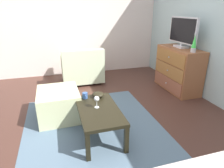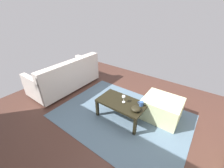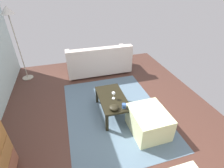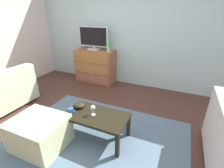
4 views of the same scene
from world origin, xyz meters
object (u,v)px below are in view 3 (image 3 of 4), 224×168
at_px(bowl_decorative, 114,108).
at_px(ottoman, 149,122).
at_px(mug, 124,106).
at_px(wine_glass, 114,93).
at_px(standing_lamp, 9,18).
at_px(coffee_table, 112,99).
at_px(couch_large, 99,61).

xyz_separation_m(bowl_decorative, ottoman, (-0.30, -0.55, -0.21)).
height_order(mug, bowl_decorative, mug).
relative_size(wine_glass, standing_lamp, 0.09).
bearing_deg(standing_lamp, coffee_table, -137.46).
height_order(wine_glass, mug, wine_glass).
xyz_separation_m(couch_large, ottoman, (-2.47, -0.35, -0.11)).
bearing_deg(wine_glass, ottoman, -142.15).
height_order(mug, standing_lamp, standing_lamp).
bearing_deg(mug, coffee_table, 17.98).
relative_size(bowl_decorative, standing_lamp, 0.09).
bearing_deg(bowl_decorative, standing_lamp, 37.06).
height_order(coffee_table, couch_large, couch_large).
height_order(wine_glass, couch_large, couch_large).
bearing_deg(ottoman, couch_large, 8.03).
xyz_separation_m(mug, couch_large, (2.19, -0.02, -0.11)).
bearing_deg(ottoman, standing_lamp, 41.27).
bearing_deg(coffee_table, standing_lamp, 42.54).
bearing_deg(standing_lamp, ottoman, -138.73).
relative_size(coffee_table, couch_large, 0.52).
bearing_deg(standing_lamp, mug, -140.33).
height_order(ottoman, standing_lamp, standing_lamp).
bearing_deg(coffee_table, bowl_decorative, 168.40).
bearing_deg(coffee_table, mug, -162.02).
distance_m(coffee_table, ottoman, 0.81).
relative_size(coffee_table, mug, 8.00).
bearing_deg(wine_glass, couch_large, -3.57).
relative_size(couch_large, standing_lamp, 0.96).
height_order(wine_glass, ottoman, wine_glass).
distance_m(mug, standing_lamp, 3.29).
height_order(couch_large, standing_lamp, standing_lamp).
bearing_deg(ottoman, bowl_decorative, 61.60).
relative_size(coffee_table, standing_lamp, 0.49).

